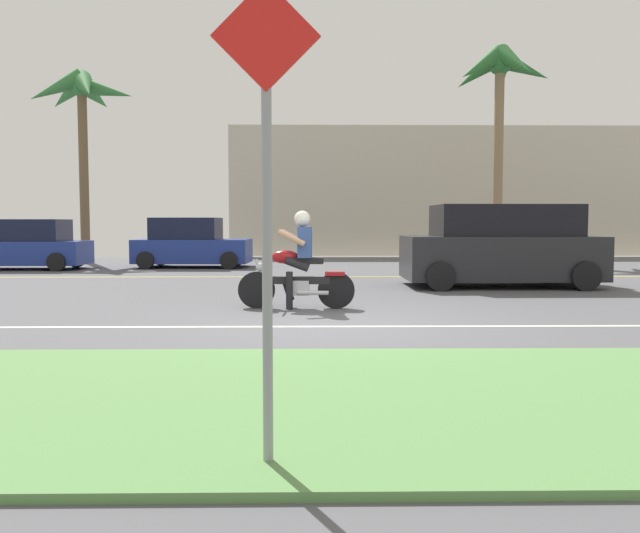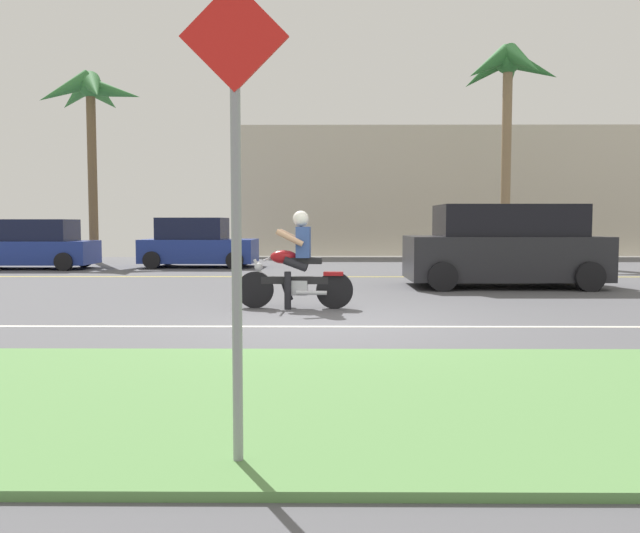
{
  "view_description": "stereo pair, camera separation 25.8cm",
  "coord_description": "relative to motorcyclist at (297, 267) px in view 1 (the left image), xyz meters",
  "views": [
    {
      "loc": [
        -0.38,
        -9.24,
        1.46
      ],
      "look_at": [
        -0.2,
        2.82,
        0.64
      ],
      "focal_mm": 35.85,
      "sensor_mm": 36.0,
      "label": 1
    },
    {
      "loc": [
        -0.13,
        -9.24,
        1.46
      ],
      "look_at": [
        -0.2,
        2.82,
        0.64
      ],
      "focal_mm": 35.85,
      "sensor_mm": 36.0,
      "label": 2
    }
  ],
  "objects": [
    {
      "name": "lane_line_far",
      "position": [
        0.61,
        6.39,
        -0.7
      ],
      "size": [
        50.4,
        0.12,
        0.01
      ],
      "primitive_type": "cube",
      "color": "yellow",
      "rests_on": "ground"
    },
    {
      "name": "building_far",
      "position": [
        6.36,
        19.38,
        2.17
      ],
      "size": [
        19.46,
        4.0,
        5.75
      ],
      "primitive_type": "cube",
      "color": "beige",
      "rests_on": "ground"
    },
    {
      "name": "palm_tree_0",
      "position": [
        -8.2,
        13.15,
        5.28
      ],
      "size": [
        3.81,
        3.89,
        7.1
      ],
      "color": "brown",
      "rests_on": "ground"
    },
    {
      "name": "lane_line_near",
      "position": [
        0.61,
        -1.95,
        -0.7
      ],
      "size": [
        50.4,
        0.12,
        0.01
      ],
      "primitive_type": "cube",
      "color": "silver",
      "rests_on": "ground"
    },
    {
      "name": "suv_nearby",
      "position": [
        4.62,
        3.74,
        0.21
      ],
      "size": [
        4.56,
        2.22,
        1.87
      ],
      "color": "#232328",
      "rests_on": "ground"
    },
    {
      "name": "ground",
      "position": [
        0.61,
        1.38,
        -0.73
      ],
      "size": [
        56.0,
        30.0,
        0.04
      ],
      "primitive_type": "cube",
      "color": "#545459"
    },
    {
      "name": "grass_median",
      "position": [
        0.61,
        -5.72,
        -0.68
      ],
      "size": [
        56.0,
        3.8,
        0.06
      ],
      "primitive_type": "cube",
      "color": "#5B8C4C",
      "rests_on": "ground"
    },
    {
      "name": "parked_car_0",
      "position": [
        -8.93,
        9.39,
        0.03
      ],
      "size": [
        4.24,
        1.84,
        1.57
      ],
      "color": "navy",
      "rests_on": "ground"
    },
    {
      "name": "parked_car_1",
      "position": [
        -3.71,
        10.26,
        0.05
      ],
      "size": [
        3.76,
        2.14,
        1.63
      ],
      "color": "navy",
      "rests_on": "ground"
    },
    {
      "name": "motorcyclist",
      "position": [
        0.0,
        0.0,
        0.0
      ],
      "size": [
        2.0,
        0.65,
        1.67
      ],
      "color": "black",
      "rests_on": "ground"
    },
    {
      "name": "palm_tree_1",
      "position": [
        7.26,
        13.14,
        6.03
      ],
      "size": [
        3.88,
        3.91,
        8.0
      ],
      "color": "#846B4C",
      "rests_on": "ground"
    },
    {
      "name": "street_sign",
      "position": [
        -0.02,
        -7.18,
        1.0
      ],
      "size": [
        0.62,
        0.06,
        2.82
      ],
      "color": "gray",
      "rests_on": "ground"
    }
  ]
}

